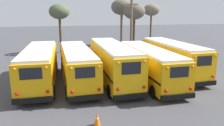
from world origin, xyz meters
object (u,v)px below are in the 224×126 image
at_px(school_bus_4, 172,57).
at_px(traffic_cone, 97,119).
at_px(school_bus_2, 112,61).
at_px(bare_tree_3, 134,12).
at_px(school_bus_1, 77,64).
at_px(utility_pole, 131,26).
at_px(bare_tree_2, 151,10).
at_px(bare_tree_1, 59,12).
at_px(school_bus_0, 40,65).
at_px(bare_tree_0, 122,8).
at_px(school_bus_3, 148,63).

distance_m(school_bus_4, traffic_cone, 12.16).
distance_m(school_bus_2, bare_tree_3, 17.22).
relative_size(school_bus_4, traffic_cone, 13.66).
xyz_separation_m(school_bus_1, utility_pole, (8.35, 10.92, 2.49)).
distance_m(school_bus_4, bare_tree_2, 16.70).
distance_m(school_bus_1, utility_pole, 13.97).
xyz_separation_m(school_bus_2, bare_tree_1, (-4.50, 15.32, 4.21)).
xyz_separation_m(school_bus_0, school_bus_4, (12.42, 0.29, 0.04)).
height_order(bare_tree_1, traffic_cone, bare_tree_1).
bearing_deg(bare_tree_0, school_bus_4, -90.93).
bearing_deg(school_bus_1, bare_tree_3, 55.94).
xyz_separation_m(school_bus_4, bare_tree_3, (0.77, 14.40, 4.31)).
distance_m(bare_tree_0, bare_tree_2, 6.15).
bearing_deg(bare_tree_0, bare_tree_3, -85.78).
height_order(bare_tree_0, traffic_cone, bare_tree_0).
xyz_separation_m(bare_tree_1, bare_tree_2, (14.83, 0.97, 0.28)).
xyz_separation_m(school_bus_3, bare_tree_1, (-7.60, 16.02, 4.38)).
xyz_separation_m(bare_tree_2, traffic_cone, (-12.92, -23.83, -5.91)).
bearing_deg(bare_tree_2, school_bus_4, -104.86).
bearing_deg(bare_tree_2, bare_tree_3, -161.33).
xyz_separation_m(utility_pole, bare_tree_1, (-9.74, 4.16, 1.86)).
xyz_separation_m(school_bus_1, school_bus_3, (6.21, -0.94, -0.03)).
xyz_separation_m(bare_tree_1, bare_tree_3, (11.48, -0.16, 0.05)).
height_order(school_bus_2, school_bus_3, school_bus_2).
xyz_separation_m(school_bus_1, bare_tree_2, (13.43, 16.05, 4.62)).
bearing_deg(school_bus_2, school_bus_3, -12.63).
relative_size(school_bus_3, utility_pole, 1.32).
bearing_deg(school_bus_2, bare_tree_3, 65.28).
bearing_deg(school_bus_4, school_bus_1, -176.87).
height_order(school_bus_2, bare_tree_2, bare_tree_2).
bearing_deg(school_bus_4, bare_tree_2, 75.14).
height_order(school_bus_1, utility_pole, utility_pole).
height_order(bare_tree_2, traffic_cone, bare_tree_2).
bearing_deg(school_bus_4, school_bus_0, -178.66).
relative_size(school_bus_2, bare_tree_0, 1.27).
bearing_deg(school_bus_1, bare_tree_1, 95.28).
xyz_separation_m(school_bus_1, school_bus_2, (3.10, -0.24, 0.14)).
relative_size(utility_pole, bare_tree_1, 1.11).
distance_m(school_bus_2, bare_tree_0, 22.65).
xyz_separation_m(school_bus_1, bare_tree_0, (9.64, 20.85, 5.16)).
bearing_deg(utility_pole, bare_tree_2, 45.22).
bearing_deg(school_bus_1, traffic_cone, -86.19).
height_order(school_bus_1, bare_tree_3, bare_tree_3).
relative_size(school_bus_0, school_bus_4, 1.04).
bearing_deg(school_bus_3, bare_tree_2, 66.95).
xyz_separation_m(school_bus_3, bare_tree_2, (7.23, 16.98, 4.66)).
relative_size(utility_pole, bare_tree_3, 1.08).
xyz_separation_m(school_bus_4, utility_pole, (-0.96, 10.41, 2.40)).
distance_m(utility_pole, bare_tree_2, 7.53).
xyz_separation_m(utility_pole, traffic_cone, (-7.83, -18.70, -3.77)).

